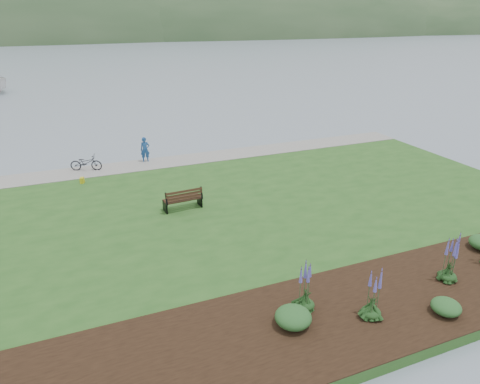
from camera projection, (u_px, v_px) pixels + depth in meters
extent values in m
plane|color=slate|center=(202.00, 210.00, 21.37)|extent=(600.00, 600.00, 0.00)
cube|color=#234F1C|center=(215.00, 223.00, 19.59)|extent=(34.00, 20.00, 0.40)
cube|color=gray|center=(169.00, 162.00, 27.11)|extent=(34.00, 2.20, 0.03)
cube|color=black|center=(380.00, 302.00, 13.88)|extent=(24.00, 4.40, 0.04)
cube|color=black|center=(182.00, 199.00, 20.43)|extent=(1.82, 0.74, 0.06)
cube|color=black|center=(184.00, 195.00, 20.02)|extent=(1.79, 0.29, 0.56)
cube|color=black|center=(165.00, 207.00, 20.17)|extent=(0.11, 0.62, 0.49)
cube|color=black|center=(200.00, 201.00, 20.88)|extent=(0.11, 0.62, 0.49)
imported|color=navy|center=(145.00, 148.00, 26.81)|extent=(0.73, 0.55, 1.87)
imported|color=black|center=(86.00, 163.00, 25.47)|extent=(1.24, 1.97, 0.97)
imported|color=silver|center=(0.00, 93.00, 53.61)|extent=(10.94, 11.07, 24.18)
cube|color=gold|center=(82.00, 180.00, 23.68)|extent=(0.28, 0.34, 0.32)
ellipsoid|color=#133312|center=(371.00, 312.00, 13.13)|extent=(0.62, 0.62, 0.31)
cone|color=#4944A0|center=(374.00, 288.00, 12.79)|extent=(0.32, 0.32, 1.46)
ellipsoid|color=#133312|center=(447.00, 276.00, 14.95)|extent=(0.62, 0.62, 0.31)
cone|color=#4944A0|center=(453.00, 251.00, 14.56)|extent=(0.40, 0.40, 1.68)
ellipsoid|color=#133312|center=(305.00, 304.00, 13.49)|extent=(0.62, 0.62, 0.31)
cone|color=#4944A0|center=(307.00, 277.00, 13.10)|extent=(0.36, 0.36, 1.71)
ellipsoid|color=#1E4C21|center=(293.00, 317.00, 12.73)|extent=(1.11, 1.11, 0.56)
ellipsoid|color=#1E4C21|center=(446.00, 307.00, 13.26)|extent=(0.91, 0.91, 0.46)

